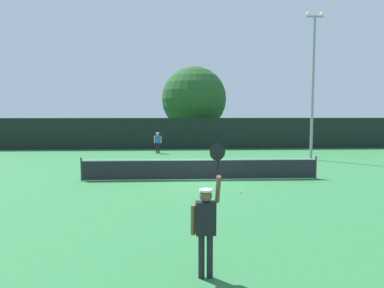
% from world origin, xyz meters
% --- Properties ---
extents(ground_plane, '(120.00, 120.00, 0.00)m').
position_xyz_m(ground_plane, '(0.00, 0.00, 0.00)').
color(ground_plane, '#2D723D').
extents(tennis_net, '(11.06, 0.08, 1.07)m').
position_xyz_m(tennis_net, '(0.00, 0.00, 0.51)').
color(tennis_net, '#232328').
rests_on(tennis_net, ground).
extents(perimeter_fence, '(39.89, 0.12, 2.64)m').
position_xyz_m(perimeter_fence, '(0.00, 14.23, 1.32)').
color(perimeter_fence, black).
rests_on(perimeter_fence, ground).
extents(player_serving, '(0.68, 0.40, 2.57)m').
position_xyz_m(player_serving, '(-0.65, -10.15, 1.14)').
color(player_serving, black).
rests_on(player_serving, ground).
extents(player_receiving, '(0.57, 0.23, 1.59)m').
position_xyz_m(player_receiving, '(-2.45, 11.00, 0.97)').
color(player_receiving, blue).
rests_on(player_receiving, ground).
extents(tennis_ball, '(0.07, 0.07, 0.07)m').
position_xyz_m(tennis_ball, '(1.36, -2.99, 0.03)').
color(tennis_ball, '#CCE033').
rests_on(tennis_ball, ground).
extents(light_pole, '(1.18, 0.28, 9.52)m').
position_xyz_m(light_pole, '(7.84, 6.76, 5.34)').
color(light_pole, gray).
rests_on(light_pole, ground).
extents(large_tree, '(6.27, 6.27, 7.54)m').
position_xyz_m(large_tree, '(0.78, 18.94, 4.39)').
color(large_tree, brown).
rests_on(large_tree, ground).
extents(parked_car_near, '(2.36, 4.39, 1.69)m').
position_xyz_m(parked_car_near, '(-2.68, 21.31, 0.78)').
color(parked_car_near, '#B7B7BC').
rests_on(parked_car_near, ground).
extents(parked_car_mid, '(2.39, 4.40, 1.69)m').
position_xyz_m(parked_car_mid, '(2.26, 20.39, 0.78)').
color(parked_car_mid, white).
rests_on(parked_car_mid, ground).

